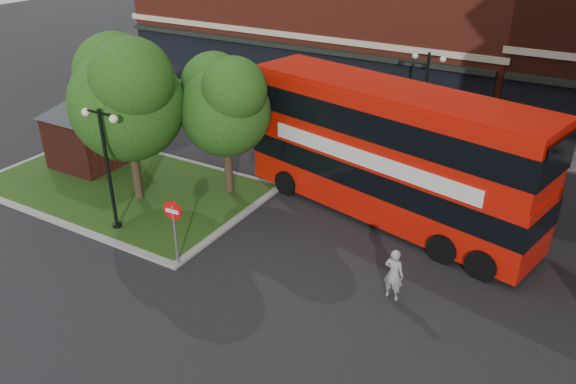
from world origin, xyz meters
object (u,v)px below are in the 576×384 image
Objects in this scene: car_silver at (390,130)px; car_white at (555,149)px; woman at (394,274)px; bus at (389,145)px.

car_silver is 0.92× the size of car_white.
woman is 0.44× the size of car_white.
car_silver is at bearing -62.12° from woman.
bus is 6.96× the size of woman.
woman is at bearing -159.75° from car_silver.
bus is 8.64m from car_silver.
bus is 10.98m from car_white.
car_white is at bearing 73.64° from bus.
bus is 3.33× the size of car_silver.
bus reaches higher than car_silver.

